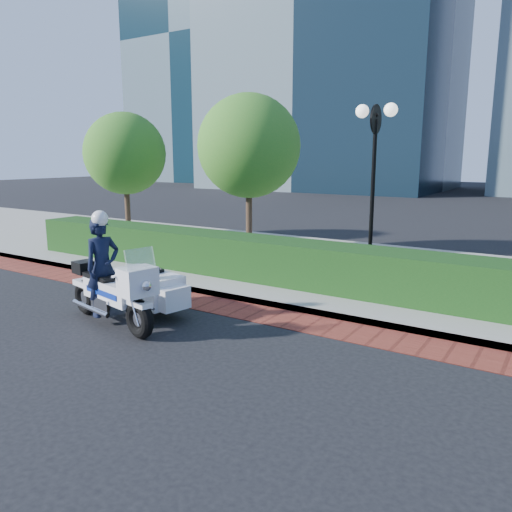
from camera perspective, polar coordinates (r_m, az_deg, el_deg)
The scene contains 9 objects.
ground at distance 9.04m, azimuth -5.14°, elevation -9.02°, with size 120.00×120.00×0.00m, color black.
brick_strip at distance 10.19m, azimuth 0.07°, elevation -6.55°, with size 60.00×1.00×0.01m, color maroon.
sidewalk at distance 14.04m, azimuth 10.05°, elevation -1.43°, with size 60.00×8.00×0.15m, color gray.
hedge_main at distance 11.79m, azimuth 5.60°, elevation -0.89°, with size 18.00×1.20×1.00m, color black.
lamppost at distance 12.60m, azimuth 13.32°, elevation 10.24°, with size 1.02×0.70×4.21m.
tree_a at distance 19.39m, azimuth -14.76°, elevation 11.24°, with size 3.00×3.00×4.58m.
tree_b at distance 15.80m, azimuth -0.83°, elevation 12.42°, with size 3.20×3.20×4.89m.
tower_far_left at distance 68.31m, azimuth -5.62°, elevation 23.01°, with size 16.00×14.00×34.00m, color black.
police_motorcycle at distance 9.95m, azimuth -14.78°, elevation -2.98°, with size 2.65×2.15×2.16m.
Camera 1 is at (5.24, -6.66, 3.14)m, focal length 35.00 mm.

